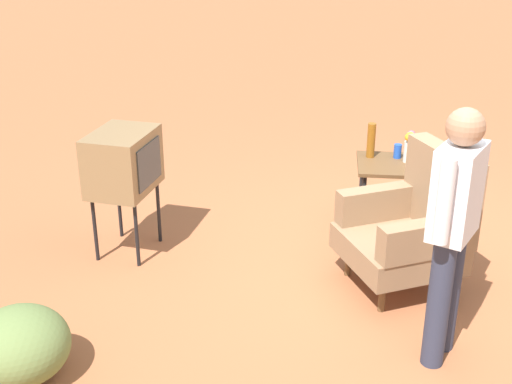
{
  "coord_description": "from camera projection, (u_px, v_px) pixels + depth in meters",
  "views": [
    {
      "loc": [
        4.72,
        -0.52,
        2.69
      ],
      "look_at": [
        0.02,
        -1.04,
        0.65
      ],
      "focal_mm": 47.7,
      "sensor_mm": 36.0,
      "label": 1
    }
  ],
  "objects": [
    {
      "name": "side_table",
      "position": [
        390.0,
        174.0,
        5.75
      ],
      "size": [
        0.56,
        0.56,
        0.65
      ],
      "color": "black",
      "rests_on": "ground"
    },
    {
      "name": "flower_vase",
      "position": [
        410.0,
        145.0,
        5.68
      ],
      "size": [
        0.15,
        0.1,
        0.27
      ],
      "color": "silver",
      "rests_on": "side_table"
    },
    {
      "name": "soda_can_blue",
      "position": [
        398.0,
        151.0,
        5.8
      ],
      "size": [
        0.07,
        0.07,
        0.12
      ],
      "primitive_type": "cylinder",
      "color": "blue",
      "rests_on": "side_table"
    },
    {
      "name": "bottle_tall_amber",
      "position": [
        371.0,
        140.0,
        5.79
      ],
      "size": [
        0.07,
        0.07,
        0.3
      ],
      "primitive_type": "cylinder",
      "color": "brown",
      "rests_on": "side_table"
    },
    {
      "name": "ground_plane",
      "position": [
        388.0,
        273.0,
        5.32
      ],
      "size": [
        60.0,
        60.0,
        0.0
      ],
      "primitive_type": "plane",
      "color": "#A05B38"
    },
    {
      "name": "person_standing",
      "position": [
        453.0,
        223.0,
        4.0
      ],
      "size": [
        0.52,
        0.36,
        1.64
      ],
      "color": "#2D3347",
      "rests_on": "ground"
    },
    {
      "name": "armchair",
      "position": [
        412.0,
        225.0,
        4.97
      ],
      "size": [
        1.02,
        1.03,
        1.06
      ],
      "color": "brown",
      "rests_on": "ground"
    },
    {
      "name": "tv_on_stand",
      "position": [
        123.0,
        162.0,
        5.35
      ],
      "size": [
        0.66,
        0.53,
        1.03
      ],
      "color": "black",
      "rests_on": "ground"
    },
    {
      "name": "shrub_near",
      "position": [
        20.0,
        345.0,
        4.07
      ],
      "size": [
        0.6,
        0.6,
        0.46
      ],
      "primitive_type": "ellipsoid",
      "color": "olive",
      "rests_on": "ground"
    }
  ]
}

